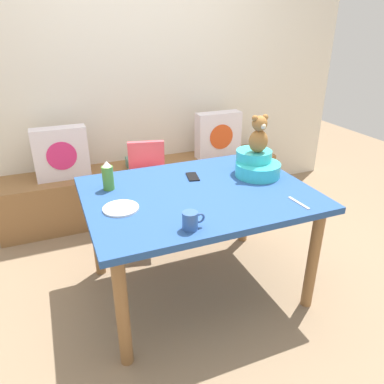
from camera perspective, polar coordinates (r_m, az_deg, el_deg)
The scene contains 15 objects.
ground_plane at distance 2.65m, azimuth 0.84°, elevation -14.52°, with size 8.00×8.00×0.00m, color #8C7256.
back_wall at distance 3.53m, azimuth -9.28°, elevation 18.43°, with size 4.40×0.10×2.60m, color silver.
window_bench at distance 3.56m, azimuth -7.08°, elevation 0.64°, with size 2.60×0.44×0.46m, color olive.
pillow_floral_left at distance 3.28m, azimuth -19.67°, elevation 5.67°, with size 0.44×0.15×0.44m.
pillow_floral_right at distance 3.62m, azimuth 4.08°, elevation 8.84°, with size 0.44×0.15×0.44m.
book_stack at distance 3.44m, azimuth -8.44°, elevation 4.62°, with size 0.20×0.14×0.09m, color slate.
dining_table at distance 2.29m, azimuth 0.94°, elevation -1.94°, with size 1.37×1.03×0.74m.
highchair at distance 3.03m, azimuth -6.85°, elevation 2.21°, with size 0.39×0.50×0.79m.
infant_seat_teal at distance 2.51m, azimuth 9.98°, elevation 4.20°, with size 0.30×0.33×0.16m.
teddy_bear at distance 2.44m, azimuth 10.34°, elevation 8.72°, with size 0.13×0.12×0.25m.
ketchup_bottle at distance 2.30m, azimuth -12.95°, elevation 2.41°, with size 0.07×0.07×0.18m.
coffee_mug at distance 1.83m, azimuth -0.21°, elevation -4.46°, with size 0.12×0.08×0.09m.
dinner_plate_near at distance 2.07m, azimuth -11.00°, elevation -2.51°, with size 0.20×0.20×0.01m, color white.
cell_phone at distance 2.45m, azimuth 0.09°, elevation 2.40°, with size 0.07×0.14×0.01m, color black.
table_fork at distance 2.19m, azimuth 16.25°, elevation -1.64°, with size 0.02×0.17×0.01m, color silver.
Camera 1 is at (-0.80, -1.88, 1.69)m, focal length 34.33 mm.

